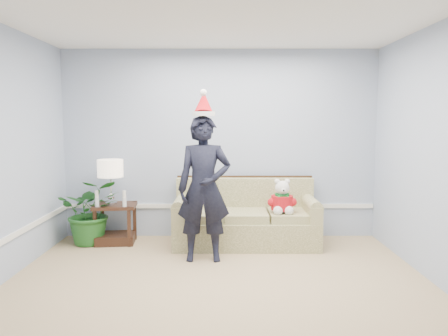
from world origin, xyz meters
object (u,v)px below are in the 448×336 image
houseplant (91,211)px  man (204,189)px  sofa (245,221)px  side_table (116,228)px  table_lamp (110,170)px  teddy_bear (282,201)px

houseplant → man: man is taller
sofa → side_table: bearing=179.2°
side_table → man: size_ratio=0.35×
houseplant → table_lamp: bearing=2.2°
table_lamp → teddy_bear: (2.32, -0.22, -0.38)m
sofa → teddy_bear: (0.47, -0.21, 0.32)m
man → teddy_bear: size_ratio=3.78×
houseplant → man: (1.59, -0.70, 0.43)m
table_lamp → man: size_ratio=0.35×
side_table → houseplant: bearing=-175.1°
table_lamp → teddy_bear: bearing=-5.5°
sofa → side_table: (-1.80, 0.03, -0.11)m
sofa → table_lamp: table_lamp is taller
man → teddy_bear: 1.15m
table_lamp → houseplant: bearing=-177.8°
table_lamp → houseplant: (-0.28, -0.01, -0.57)m
side_table → houseplant: size_ratio=0.67×
houseplant → side_table: bearing=4.9°
man → teddy_bear: (1.01, 0.49, -0.24)m
sofa → man: (-0.54, -0.70, 0.56)m
side_table → teddy_bear: (2.27, -0.24, 0.43)m
side_table → table_lamp: 0.81m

